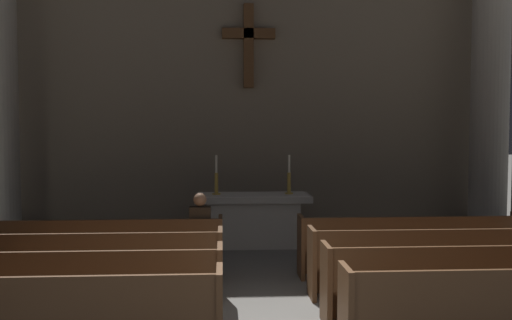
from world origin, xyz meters
TOP-DOWN VIEW (x-y plane):
  - pew_left_row_2 at (-2.34, 1.01)m, footprint 3.50×0.50m
  - pew_left_row_3 at (-2.34, 2.05)m, footprint 3.50×0.50m
  - pew_left_row_4 at (-2.34, 3.10)m, footprint 3.50×0.50m
  - pew_right_row_2 at (2.34, 1.01)m, footprint 3.50×0.50m
  - pew_right_row_3 at (2.34, 2.05)m, footprint 3.50×0.50m
  - pew_right_row_4 at (2.34, 3.10)m, footprint 3.50×0.50m
  - column_right_fourth at (5.15, 6.47)m, footprint 1.19×1.19m
  - altar at (0.00, 5.43)m, footprint 2.20×0.90m
  - candlestick_left at (-0.70, 5.43)m, footprint 0.16×0.16m
  - candlestick_right at (0.70, 5.43)m, footprint 0.16×0.16m
  - apse_with_cross at (0.00, 7.39)m, footprint 11.57×0.47m
  - lone_worshipper at (-0.92, 3.14)m, footprint 0.32×0.43m

SIDE VIEW (x-z plane):
  - pew_left_row_2 at x=-2.34m, z-range 0.00..0.95m
  - pew_left_row_3 at x=-2.34m, z-range 0.00..0.95m
  - pew_left_row_4 at x=-2.34m, z-range 0.00..0.95m
  - pew_right_row_2 at x=2.34m, z-range 0.00..0.95m
  - pew_right_row_3 at x=2.34m, z-range 0.00..0.95m
  - pew_right_row_4 at x=2.34m, z-range 0.00..0.95m
  - altar at x=0.00m, z-range 0.03..1.04m
  - lone_worshipper at x=-0.92m, z-range 0.03..1.35m
  - candlestick_left at x=-0.70m, z-range 0.88..1.63m
  - candlestick_right at x=0.70m, z-range 0.88..1.63m
  - column_right_fourth at x=5.15m, z-range -0.08..6.40m
  - apse_with_cross at x=0.00m, z-range 0.00..7.41m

